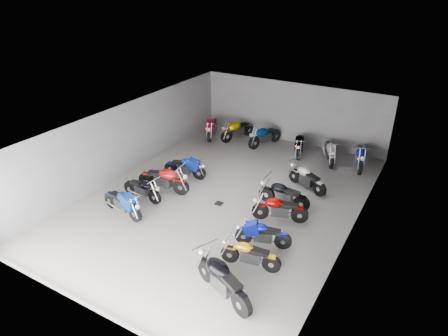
{
  "coord_description": "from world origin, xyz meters",
  "views": [
    {
      "loc": [
        6.98,
        -12.12,
        8.3
      ],
      "look_at": [
        -0.41,
        0.61,
        1.0
      ],
      "focal_mm": 32.0,
      "sensor_mm": 36.0,
      "label": 1
    }
  ],
  "objects": [
    {
      "name": "wall_back",
      "position": [
        0.0,
        7.0,
        1.6
      ],
      "size": [
        10.0,
        0.1,
        3.2
      ],
      "primitive_type": "cube",
      "color": "slate",
      "rests_on": "ground"
    },
    {
      "name": "drain_grate",
      "position": [
        0.0,
        -0.5,
        0.01
      ],
      "size": [
        0.32,
        0.32,
        0.01
      ],
      "primitive_type": "cube",
      "color": "black",
      "rests_on": "ground"
    },
    {
      "name": "motorcycle_left_b",
      "position": [
        -2.71,
        -2.98,
        0.51
      ],
      "size": [
        2.12,
        0.57,
        0.94
      ],
      "rotation": [
        0.0,
        0.0,
        -1.75
      ],
      "color": "black",
      "rests_on": "ground"
    },
    {
      "name": "motorcycle_left_c",
      "position": [
        -2.83,
        -1.74,
        0.47
      ],
      "size": [
        1.94,
        0.41,
        0.85
      ],
      "rotation": [
        0.0,
        0.0,
        -1.64
      ],
      "color": "black",
      "rests_on": "ground"
    },
    {
      "name": "motorcycle_right_b",
      "position": [
        2.74,
        -3.23,
        0.47
      ],
      "size": [
        1.93,
        0.51,
        0.85
      ],
      "rotation": [
        0.0,
        0.0,
        1.74
      ],
      "color": "black",
      "rests_on": "ground"
    },
    {
      "name": "motorcycle_right_c",
      "position": [
        2.63,
        -2.08,
        0.46
      ],
      "size": [
        1.85,
        0.71,
        0.84
      ],
      "rotation": [
        0.0,
        0.0,
        1.88
      ],
      "color": "black",
      "rests_on": "ground"
    },
    {
      "name": "motorcycle_right_f",
      "position": [
        2.55,
        2.41,
        0.49
      ],
      "size": [
        1.92,
        0.98,
        0.9
      ],
      "rotation": [
        0.0,
        0.0,
        1.14
      ],
      "color": "black",
      "rests_on": "ground"
    },
    {
      "name": "motorcycle_right_d",
      "position": [
        2.51,
        -0.4,
        0.5
      ],
      "size": [
        1.99,
        0.86,
        0.91
      ],
      "rotation": [
        0.0,
        0.0,
        1.93
      ],
      "color": "black",
      "rests_on": "ground"
    },
    {
      "name": "motorcycle_back_a",
      "position": [
        -3.99,
        5.43,
        0.56
      ],
      "size": [
        1.03,
        2.22,
        1.03
      ],
      "rotation": [
        0.0,
        0.0,
        3.53
      ],
      "color": "black",
      "rests_on": "ground"
    },
    {
      "name": "motorcycle_back_d",
      "position": [
        1.01,
        5.67,
        0.52
      ],
      "size": [
        0.77,
        2.11,
        0.95
      ],
      "rotation": [
        0.0,
        0.0,
        3.44
      ],
      "color": "black",
      "rests_on": "ground"
    },
    {
      "name": "motorcycle_left_d",
      "position": [
        -2.48,
        -0.78,
        0.56
      ],
      "size": [
        2.32,
        0.56,
        1.02
      ],
      "rotation": [
        0.0,
        0.0,
        -1.43
      ],
      "color": "black",
      "rests_on": "ground"
    },
    {
      "name": "motorcycle_right_e",
      "position": [
        2.24,
        0.63,
        0.5
      ],
      "size": [
        2.1,
        0.41,
        0.92
      ],
      "rotation": [
        0.0,
        0.0,
        1.58
      ],
      "color": "black",
      "rests_on": "ground"
    },
    {
      "name": "wall_right",
      "position": [
        5.0,
        0.0,
        1.6
      ],
      "size": [
        0.1,
        14.0,
        3.2
      ],
      "primitive_type": "cube",
      "color": "slate",
      "rests_on": "ground"
    },
    {
      "name": "motorcycle_left_e",
      "position": [
        -2.46,
        0.72,
        0.48
      ],
      "size": [
        1.99,
        0.53,
        0.88
      ],
      "rotation": [
        0.0,
        0.0,
        -1.39
      ],
      "color": "black",
      "rests_on": "ground"
    },
    {
      "name": "motorcycle_back_e",
      "position": [
        2.59,
        5.53,
        0.54
      ],
      "size": [
        1.06,
        2.11,
        0.99
      ],
      "rotation": [
        0.0,
        0.0,
        3.56
      ],
      "color": "black",
      "rests_on": "ground"
    },
    {
      "name": "motorcycle_back_b",
      "position": [
        -2.59,
        5.8,
        0.55
      ],
      "size": [
        0.92,
        2.2,
        1.01
      ],
      "rotation": [
        0.0,
        0.0,
        2.79
      ],
      "color": "black",
      "rests_on": "ground"
    },
    {
      "name": "wall_left",
      "position": [
        -5.0,
        0.0,
        1.6
      ],
      "size": [
        0.1,
        14.0,
        3.2
      ],
      "primitive_type": "cube",
      "color": "slate",
      "rests_on": "ground"
    },
    {
      "name": "ground",
      "position": [
        0.0,
        0.0,
        0.0
      ],
      "size": [
        14.0,
        14.0,
        0.0
      ],
      "primitive_type": "plane",
      "color": "gray",
      "rests_on": "ground"
    },
    {
      "name": "motorcycle_back_f",
      "position": [
        4.01,
        5.63,
        0.57
      ],
      "size": [
        0.77,
        2.35,
        1.05
      ],
      "rotation": [
        0.0,
        0.0,
        3.4
      ],
      "color": "black",
      "rests_on": "ground"
    },
    {
      "name": "ceiling",
      "position": [
        0.0,
        0.0,
        3.22
      ],
      "size": [
        10.0,
        14.0,
        0.04
      ],
      "primitive_type": "cube",
      "color": "black",
      "rests_on": "wall_back"
    },
    {
      "name": "motorcycle_right_a",
      "position": [
        2.64,
        -4.74,
        0.57
      ],
      "size": [
        2.26,
        1.09,
        1.05
      ],
      "rotation": [
        0.0,
        0.0,
        1.16
      ],
      "color": "black",
      "rests_on": "ground"
    },
    {
      "name": "motorcycle_back_c",
      "position": [
        -0.94,
        5.74,
        0.54
      ],
      "size": [
        0.92,
        2.17,
        0.99
      ],
      "rotation": [
        0.0,
        0.0,
        2.79
      ],
      "color": "black",
      "rests_on": "ground"
    }
  ]
}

